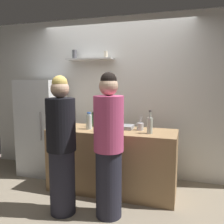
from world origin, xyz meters
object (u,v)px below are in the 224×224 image
object	(u,v)px
wine_bottle_dark_glass	(106,123)
wine_bottle_green_glass	(95,119)
wine_bottle_pale_glass	(150,125)
person_pink_top	(109,147)
utensil_holder	(140,126)
water_bottle_plastic	(89,121)
baking_pan	(121,127)
refrigerator	(42,127)
person_blonde	(62,147)

from	to	relation	value
wine_bottle_dark_glass	wine_bottle_green_glass	world-z (taller)	wine_bottle_dark_glass
wine_bottle_pale_glass	person_pink_top	size ratio (longest dim) A/B	0.18
utensil_holder	person_pink_top	size ratio (longest dim) A/B	0.13
wine_bottle_pale_glass	water_bottle_plastic	size ratio (longest dim) A/B	1.26
baking_pan	water_bottle_plastic	xyz separation A→B (m)	(-0.43, -0.18, 0.08)
wine_bottle_pale_glass	refrigerator	bearing A→B (deg)	167.96
baking_pan	wine_bottle_dark_glass	world-z (taller)	wine_bottle_dark_glass
refrigerator	wine_bottle_dark_glass	size ratio (longest dim) A/B	4.86
wine_bottle_dark_glass	person_blonde	xyz separation A→B (m)	(-0.34, -0.60, -0.21)
baking_pan	person_blonde	size ratio (longest dim) A/B	0.21
person_blonde	wine_bottle_green_glass	bearing A→B (deg)	-128.04
water_bottle_plastic	wine_bottle_dark_glass	bearing A→B (deg)	-17.56
refrigerator	person_blonde	distance (m)	1.43
utensil_holder	wine_bottle_green_glass	xyz separation A→B (m)	(-0.70, 0.06, 0.07)
wine_bottle_green_glass	water_bottle_plastic	xyz separation A→B (m)	(-0.00, -0.21, -0.01)
utensil_holder	person_pink_top	xyz separation A→B (m)	(-0.22, -0.73, -0.12)
baking_pan	wine_bottle_green_glass	world-z (taller)	wine_bottle_green_glass
wine_bottle_green_glass	person_pink_top	xyz separation A→B (m)	(0.48, -0.80, -0.19)
wine_bottle_dark_glass	wine_bottle_green_glass	size ratio (longest dim) A/B	1.03
refrigerator	baking_pan	size ratio (longest dim) A/B	4.67
baking_pan	utensil_holder	xyz separation A→B (m)	(0.28, -0.03, 0.03)
refrigerator	water_bottle_plastic	size ratio (longest dim) A/B	6.58
wine_bottle_pale_glass	wine_bottle_green_glass	xyz separation A→B (m)	(-0.86, 0.24, 0.01)
refrigerator	utensil_holder	bearing A→B (deg)	-7.50
person_pink_top	person_blonde	bearing A→B (deg)	-153.90
wine_bottle_green_glass	wine_bottle_dark_glass	bearing A→B (deg)	-46.93
baking_pan	water_bottle_plastic	distance (m)	0.47
baking_pan	wine_bottle_dark_glass	distance (m)	0.32
person_blonde	person_pink_top	size ratio (longest dim) A/B	0.98
utensil_holder	wine_bottle_pale_glass	xyz separation A→B (m)	(0.16, -0.18, 0.06)
person_blonde	water_bottle_plastic	bearing A→B (deg)	-128.99
person_pink_top	wine_bottle_pale_glass	bearing A→B (deg)	71.87
wine_bottle_dark_glass	water_bottle_plastic	bearing A→B (deg)	162.44
baking_pan	wine_bottle_green_glass	distance (m)	0.43
water_bottle_plastic	baking_pan	bearing A→B (deg)	22.87
refrigerator	person_pink_top	bearing A→B (deg)	-32.50
wine_bottle_dark_glass	person_blonde	distance (m)	0.72
water_bottle_plastic	refrigerator	bearing A→B (deg)	159.88
water_bottle_plastic	person_pink_top	bearing A→B (deg)	-50.32
baking_pan	wine_bottle_pale_glass	distance (m)	0.49
refrigerator	wine_bottle_green_glass	xyz separation A→B (m)	(1.02, -0.16, 0.22)
utensil_holder	water_bottle_plastic	world-z (taller)	water_bottle_plastic
water_bottle_plastic	person_blonde	distance (m)	0.71
wine_bottle_green_glass	water_bottle_plastic	distance (m)	0.21
wine_bottle_dark_glass	person_blonde	size ratio (longest dim) A/B	0.20
person_blonde	person_pink_top	xyz separation A→B (m)	(0.55, 0.10, 0.02)
baking_pan	person_blonde	world-z (taller)	person_blonde
baking_pan	person_pink_top	xyz separation A→B (m)	(0.06, -0.77, -0.09)
utensil_holder	person_blonde	bearing A→B (deg)	-132.62
person_blonde	wine_bottle_pale_glass	bearing A→B (deg)	-178.65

